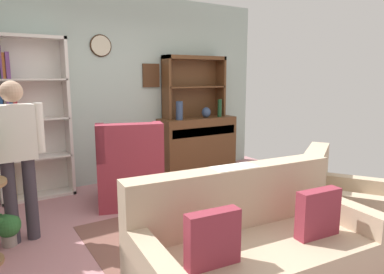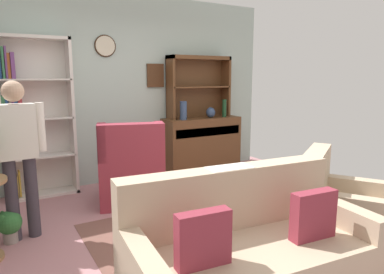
% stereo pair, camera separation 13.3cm
% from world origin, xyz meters
% --- Properties ---
extents(ground_plane, '(5.40, 4.60, 0.02)m').
position_xyz_m(ground_plane, '(0.00, 0.00, -0.01)').
color(ground_plane, '#B27A7F').
extents(wall_back, '(5.00, 0.09, 2.80)m').
position_xyz_m(wall_back, '(0.00, 2.13, 1.40)').
color(wall_back, '#ADC1B7').
rests_on(wall_back, ground_plane).
extents(area_rug, '(2.57, 2.04, 0.01)m').
position_xyz_m(area_rug, '(0.20, -0.30, 0.00)').
color(area_rug, brown).
rests_on(area_rug, ground_plane).
extents(bookshelf, '(0.90, 0.30, 2.10)m').
position_xyz_m(bookshelf, '(-1.31, 1.95, 1.05)').
color(bookshelf, silver).
rests_on(bookshelf, ground_plane).
extents(sideboard, '(1.30, 0.45, 0.92)m').
position_xyz_m(sideboard, '(1.25, 1.86, 0.51)').
color(sideboard, brown).
rests_on(sideboard, ground_plane).
extents(sideboard_hutch, '(1.10, 0.26, 1.00)m').
position_xyz_m(sideboard_hutch, '(1.25, 1.97, 1.56)').
color(sideboard_hutch, brown).
rests_on(sideboard_hutch, sideboard).
extents(vase_tall, '(0.11, 0.11, 0.29)m').
position_xyz_m(vase_tall, '(0.86, 1.78, 1.06)').
color(vase_tall, '#33476B').
rests_on(vase_tall, sideboard).
extents(vase_round, '(0.15, 0.15, 0.17)m').
position_xyz_m(vase_round, '(1.38, 1.79, 1.01)').
color(vase_round, '#33476B').
rests_on(vase_round, sideboard).
extents(bottle_wine, '(0.07, 0.07, 0.29)m').
position_xyz_m(bottle_wine, '(1.64, 1.77, 1.07)').
color(bottle_wine, '#194223').
rests_on(bottle_wine, sideboard).
extents(couch_floral, '(1.87, 1.01, 0.90)m').
position_xyz_m(couch_floral, '(-0.22, -1.15, 0.31)').
color(couch_floral, '#C6AD8E').
rests_on(couch_floral, ground_plane).
extents(armchair_floral, '(1.05, 1.06, 0.88)m').
position_xyz_m(armchair_floral, '(1.15, -0.92, 0.29)').
color(armchair_floral, '#C6AD8E').
rests_on(armchair_floral, ground_plane).
extents(wingback_chair, '(0.99, 1.00, 1.05)m').
position_xyz_m(wingback_chair, '(-0.29, 1.06, 0.38)').
color(wingback_chair, maroon).
rests_on(wingback_chair, ground_plane).
extents(potted_plant_small, '(0.23, 0.23, 0.32)m').
position_xyz_m(potted_plant_small, '(-1.70, 0.63, 0.19)').
color(potted_plant_small, gray).
rests_on(potted_plant_small, ground_plane).
extents(person_reading, '(0.52, 0.22, 1.56)m').
position_xyz_m(person_reading, '(-1.56, 0.67, 0.91)').
color(person_reading, '#38333D').
rests_on(person_reading, ground_plane).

